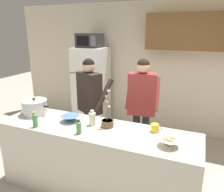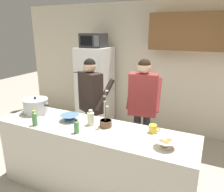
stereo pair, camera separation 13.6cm
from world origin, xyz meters
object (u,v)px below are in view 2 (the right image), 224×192
at_px(refrigerator, 95,88).
at_px(coffee_mug, 153,129).
at_px(bottle_mid_counter, 35,118).
at_px(potted_orchid, 106,122).
at_px(person_near_pot, 91,98).
at_px(cooking_pot, 36,106).
at_px(bread_bowl, 166,143).
at_px(empty_bowl, 70,117).
at_px(microwave, 94,40).
at_px(bottle_far_corner, 91,118).
at_px(person_by_sink, 143,100).
at_px(bottle_near_edge, 76,126).

distance_m(refrigerator, coffee_mug, 2.39).
distance_m(bottle_mid_counter, potted_orchid, 0.88).
xyz_separation_m(person_near_pot, cooking_pot, (-0.52, -0.66, -0.00)).
bearing_deg(bottle_mid_counter, cooking_pot, 131.78).
distance_m(bread_bowl, empty_bowl, 1.29).
bearing_deg(bread_bowl, person_near_pot, 148.21).
xyz_separation_m(refrigerator, bread_bowl, (1.91, -1.95, 0.11)).
height_order(bottle_mid_counter, potted_orchid, potted_orchid).
height_order(microwave, bread_bowl, microwave).
relative_size(microwave, empty_bowl, 1.96).
xyz_separation_m(bottle_far_corner, potted_orchid, (0.19, 0.03, -0.03)).
relative_size(refrigerator, bread_bowl, 7.78).
bearing_deg(refrigerator, microwave, -89.93).
relative_size(refrigerator, person_by_sink, 1.03).
distance_m(person_near_pot, coffee_mug, 1.29).
height_order(refrigerator, bread_bowl, refrigerator).
xyz_separation_m(cooking_pot, bottle_far_corner, (0.91, -0.02, -0.01)).
relative_size(coffee_mug, bottle_mid_counter, 0.66).
xyz_separation_m(empty_bowl, potted_orchid, (0.51, 0.03, 0.02)).
relative_size(person_near_pot, bottle_near_edge, 9.69).
xyz_separation_m(bread_bowl, bottle_mid_counter, (-1.58, -0.15, 0.05)).
distance_m(person_by_sink, bread_bowl, 1.19).
bearing_deg(person_by_sink, bottle_far_corner, -113.92).
xyz_separation_m(person_by_sink, potted_orchid, (-0.20, -0.86, -0.05)).
relative_size(cooking_pot, bottle_far_corner, 2.31).
bearing_deg(empty_bowl, person_near_pot, 96.62).
xyz_separation_m(microwave, empty_bowl, (0.64, -1.77, -0.89)).
distance_m(bottle_near_edge, potted_orchid, 0.37).
bearing_deg(person_near_pot, empty_bowl, -83.38).
bearing_deg(person_near_pot, bottle_mid_counter, -102.49).
bearing_deg(cooking_pot, person_near_pot, 51.90).
relative_size(person_near_pot, potted_orchid, 3.43).
bearing_deg(bottle_near_edge, cooking_pot, 162.01).
relative_size(person_near_pot, person_by_sink, 0.99).
relative_size(bread_bowl, empty_bowl, 0.90).
bearing_deg(microwave, coffee_mug, -43.87).
height_order(bread_bowl, bottle_near_edge, bottle_near_edge).
xyz_separation_m(bottle_near_edge, potted_orchid, (0.23, 0.29, -0.02)).
relative_size(person_near_pot, bread_bowl, 7.48).
xyz_separation_m(cooking_pot, potted_orchid, (1.11, 0.01, -0.04)).
bearing_deg(bottle_far_corner, bread_bowl, -9.37).
height_order(bread_bowl, bottle_mid_counter, bottle_mid_counter).
bearing_deg(coffee_mug, person_by_sink, 115.62).
relative_size(empty_bowl, bottle_mid_counter, 1.24).
xyz_separation_m(bottle_near_edge, bottle_mid_counter, (-0.58, -0.05, 0.01)).
bearing_deg(bottle_far_corner, microwave, 118.35).
bearing_deg(coffee_mug, person_near_pot, 154.05).
xyz_separation_m(refrigerator, bottle_mid_counter, (0.34, -2.10, 0.16)).
bearing_deg(person_near_pot, bottle_far_corner, -59.91).
distance_m(microwave, bottle_mid_counter, 2.27).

